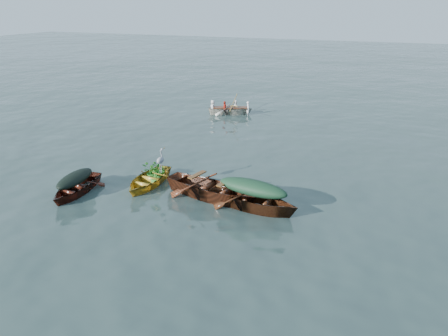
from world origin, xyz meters
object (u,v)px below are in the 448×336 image
(open_wooden_boat, at_px, (211,198))
(rowed_boat, at_px, (230,114))
(yellow_dinghy, at_px, (148,185))
(heron, at_px, (161,164))
(green_tarp_boat, at_px, (252,209))
(dark_covered_boat, at_px, (77,193))

(open_wooden_boat, relative_size, rowed_boat, 1.34)
(yellow_dinghy, xyz_separation_m, open_wooden_boat, (2.69, -0.15, 0.00))
(open_wooden_boat, xyz_separation_m, heron, (-2.15, 0.21, 0.92))
(green_tarp_boat, xyz_separation_m, rowed_boat, (-5.53, 12.02, 0.00))
(green_tarp_boat, relative_size, open_wooden_boat, 0.89)
(yellow_dinghy, distance_m, rowed_boat, 11.69)
(rowed_boat, bearing_deg, dark_covered_boat, 155.52)
(heron, bearing_deg, dark_covered_boat, -148.18)
(open_wooden_boat, distance_m, heron, 2.34)
(rowed_boat, distance_m, heron, 11.73)
(open_wooden_boat, bearing_deg, heron, 96.24)
(yellow_dinghy, bearing_deg, green_tarp_boat, -6.59)
(rowed_boat, height_order, heron, heron)
(dark_covered_boat, distance_m, open_wooden_boat, 4.97)
(rowed_boat, bearing_deg, open_wooden_boat, 177.47)
(yellow_dinghy, height_order, green_tarp_boat, green_tarp_boat)
(yellow_dinghy, height_order, open_wooden_boat, open_wooden_boat)
(dark_covered_boat, xyz_separation_m, open_wooden_boat, (4.74, 1.49, 0.00))
(dark_covered_boat, height_order, heron, heron)
(green_tarp_boat, distance_m, rowed_boat, 13.23)
(rowed_boat, relative_size, heron, 4.12)
(green_tarp_boat, relative_size, rowed_boat, 1.20)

